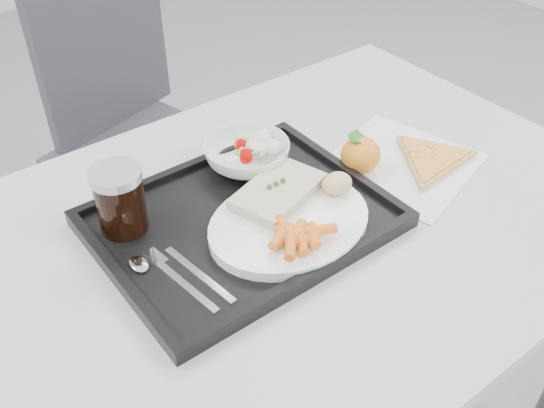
{
  "coord_description": "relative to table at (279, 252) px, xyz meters",
  "views": [
    {
      "loc": [
        -0.46,
        -0.29,
        1.4
      ],
      "look_at": [
        0.0,
        0.33,
        0.77
      ],
      "focal_mm": 40.0,
      "sensor_mm": 36.0,
      "label": 1
    }
  ],
  "objects": [
    {
      "name": "dinner_plate",
      "position": [
        -0.01,
        -0.03,
        0.09
      ],
      "size": [
        0.27,
        0.27,
        0.02
      ],
      "color": "white",
      "rests_on": "tray"
    },
    {
      "name": "table",
      "position": [
        0.0,
        0.0,
        0.0
      ],
      "size": [
        1.2,
        0.8,
        0.75
      ],
      "color": "silver",
      "rests_on": "ground"
    },
    {
      "name": "tangerine",
      "position": [
        0.2,
        0.02,
        0.1
      ],
      "size": [
        0.09,
        0.09,
        0.07
      ],
      "color": "#D98F01",
      "rests_on": "napkin"
    },
    {
      "name": "carrot_pile",
      "position": [
        -0.03,
        -0.08,
        0.11
      ],
      "size": [
        0.11,
        0.09,
        0.02
      ],
      "color": "orange",
      "rests_on": "dinner_plate"
    },
    {
      "name": "chair",
      "position": [
        0.1,
        0.79,
        -0.15
      ],
      "size": [
        0.52,
        0.53,
        0.93
      ],
      "color": "#34343C",
      "rests_on": "ground"
    },
    {
      "name": "cola_glass",
      "position": [
        -0.21,
        0.13,
        0.14
      ],
      "size": [
        0.08,
        0.08,
        0.11
      ],
      "color": "black",
      "rests_on": "tray"
    },
    {
      "name": "cutlery",
      "position": [
        -0.21,
        -0.01,
        0.08
      ],
      "size": [
        0.09,
        0.17,
        0.01
      ],
      "color": "silver",
      "rests_on": "tray"
    },
    {
      "name": "napkin",
      "position": [
        0.28,
        -0.01,
        0.07
      ],
      "size": [
        0.31,
        0.3,
        0.0
      ],
      "color": "white",
      "rests_on": "table"
    },
    {
      "name": "pizza_slice",
      "position": [
        0.32,
        -0.04,
        0.08
      ],
      "size": [
        0.28,
        0.28,
        0.02
      ],
      "color": "tan",
      "rests_on": "napkin"
    },
    {
      "name": "tray",
      "position": [
        -0.05,
        0.03,
        0.08
      ],
      "size": [
        0.45,
        0.35,
        0.03
      ],
      "color": "black",
      "rests_on": "table"
    },
    {
      "name": "salad_contents",
      "position": [
        0.06,
        0.14,
        0.12
      ],
      "size": [
        0.09,
        0.07,
        0.03
      ],
      "color": "#B40000",
      "rests_on": "salad_bowl"
    },
    {
      "name": "salad_bowl",
      "position": [
        0.04,
        0.14,
        0.11
      ],
      "size": [
        0.15,
        0.15,
        0.05
      ],
      "color": "white",
      "rests_on": "tray"
    },
    {
      "name": "fish_fillet",
      "position": [
        0.02,
        0.02,
        0.11
      ],
      "size": [
        0.18,
        0.14,
        0.03
      ],
      "color": "beige",
      "rests_on": "dinner_plate"
    },
    {
      "name": "bread_roll",
      "position": [
        0.1,
        -0.03,
        0.12
      ],
      "size": [
        0.06,
        0.06,
        0.03
      ],
      "color": "tan",
      "rests_on": "dinner_plate"
    }
  ]
}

